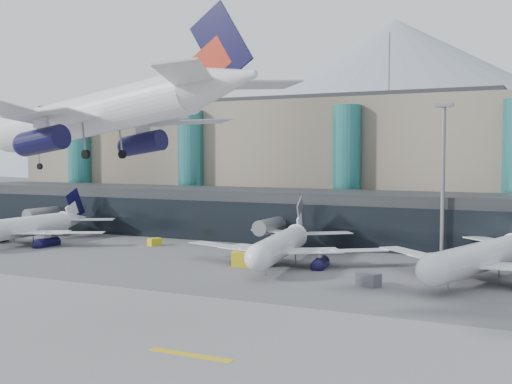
% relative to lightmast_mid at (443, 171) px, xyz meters
% --- Properties ---
extents(ground, '(900.00, 900.00, 0.00)m').
position_rel_lightmast_mid_xyz_m(ground, '(-30.00, -48.00, -14.42)').
color(ground, '#515154').
rests_on(ground, ground).
extents(runway_strip, '(400.00, 40.00, 0.04)m').
position_rel_lightmast_mid_xyz_m(runway_strip, '(-30.00, -63.00, -14.40)').
color(runway_strip, slate).
rests_on(runway_strip, ground).
extents(runway_markings, '(128.00, 1.00, 0.02)m').
position_rel_lightmast_mid_xyz_m(runway_markings, '(-30.00, -63.00, -14.37)').
color(runway_markings, gold).
rests_on(runway_markings, ground).
extents(concourse, '(170.00, 27.00, 10.00)m').
position_rel_lightmast_mid_xyz_m(concourse, '(-30.02, 9.73, -9.45)').
color(concourse, black).
rests_on(concourse, ground).
extents(terminal_main, '(130.00, 30.00, 31.00)m').
position_rel_lightmast_mid_xyz_m(terminal_main, '(-55.00, 42.00, 1.03)').
color(terminal_main, gray).
rests_on(terminal_main, ground).
extents(teal_towers, '(116.40, 19.40, 46.00)m').
position_rel_lightmast_mid_xyz_m(teal_towers, '(-44.99, 26.01, -0.41)').
color(teal_towers, '#287170').
rests_on(teal_towers, ground).
extents(lightmast_mid, '(3.00, 1.20, 25.60)m').
position_rel_lightmast_mid_xyz_m(lightmast_mid, '(0.00, 0.00, 0.00)').
color(lightmast_mid, slate).
rests_on(lightmast_mid, ground).
extents(hero_jet, '(36.57, 36.82, 11.92)m').
position_rel_lightmast_mid_xyz_m(hero_jet, '(-21.54, -57.66, 8.19)').
color(hero_jet, silver).
rests_on(hero_jet, ground).
extents(jet_parked_left, '(35.38, 34.26, 11.39)m').
position_rel_lightmast_mid_xyz_m(jet_parked_left, '(-75.56, -15.57, -10.11)').
color(jet_parked_left, silver).
rests_on(jet_parked_left, ground).
extents(jet_parked_mid, '(33.71, 34.07, 11.01)m').
position_rel_lightmast_mid_xyz_m(jet_parked_mid, '(-21.74, -15.63, -10.26)').
color(jet_parked_mid, silver).
rests_on(jet_parked_mid, ground).
extents(jet_parked_right, '(34.58, 36.22, 11.63)m').
position_rel_lightmast_mid_xyz_m(jet_parked_right, '(9.06, -15.60, -10.02)').
color(jet_parked_right, silver).
rests_on(jet_parked_right, ground).
extents(veh_b, '(2.25, 2.81, 1.41)m').
position_rel_lightmast_mid_xyz_m(veh_b, '(-51.36, -9.10, -13.71)').
color(veh_b, gold).
rests_on(veh_b, ground).
extents(veh_c, '(3.59, 2.87, 1.76)m').
position_rel_lightmast_mid_xyz_m(veh_c, '(-4.49, -28.02, -13.54)').
color(veh_c, '#4F4F54').
rests_on(veh_c, ground).
extents(veh_d, '(3.55, 3.31, 1.82)m').
position_rel_lightmast_mid_xyz_m(veh_d, '(2.43, -7.94, -13.51)').
color(veh_d, silver).
rests_on(veh_d, ground).
extents(veh_f, '(2.74, 3.56, 1.77)m').
position_rel_lightmast_mid_xyz_m(veh_f, '(-80.46, -6.69, -13.53)').
color(veh_f, '#4F4F54').
rests_on(veh_f, ground).
extents(veh_g, '(1.47, 2.20, 1.20)m').
position_rel_lightmast_mid_xyz_m(veh_g, '(3.43, -16.30, -13.82)').
color(veh_g, silver).
rests_on(veh_g, ground).
extents(veh_h, '(4.56, 3.37, 2.26)m').
position_rel_lightmast_mid_xyz_m(veh_h, '(-25.72, -21.80, -13.29)').
color(veh_h, gold).
rests_on(veh_h, ground).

